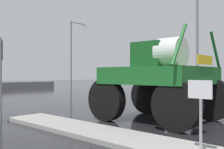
# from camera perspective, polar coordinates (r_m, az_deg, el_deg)

# --- Properties ---
(ground_plane) EXTENTS (120.00, 120.00, 0.00)m
(ground_plane) POSITION_cam_1_polar(r_m,az_deg,el_deg) (22.77, -18.97, -5.10)
(ground_plane) COLOR black
(median_island) EXTENTS (1.72, 9.69, 0.15)m
(median_island) POSITION_cam_1_polar(r_m,az_deg,el_deg) (9.22, -3.32, -12.20)
(median_island) COLOR gray
(median_island) RESTS_ON ground
(lane_arrow_sign) EXTENTS (0.07, 0.60, 1.74)m
(lane_arrow_sign) POSITION_cam_1_polar(r_m,az_deg,el_deg) (6.73, 18.30, -5.78)
(lane_arrow_sign) COLOR #99999E
(lane_arrow_sign) RESTS_ON median_island
(oversize_sprayer) EXTENTS (4.35, 5.34, 3.88)m
(oversize_sprayer) POSITION_cam_1_polar(r_m,az_deg,el_deg) (11.88, 10.04, -0.87)
(oversize_sprayer) COLOR black
(oversize_sprayer) RESTS_ON ground
(traffic_signal_near_right) EXTENTS (0.24, 0.54, 4.00)m
(traffic_signal_near_right) POSITION_cam_1_polar(r_m,az_deg,el_deg) (18.56, 5.88, 2.77)
(traffic_signal_near_right) COLOR slate
(traffic_signal_near_right) RESTS_ON ground
(streetlight_near_right) EXTENTS (1.85, 0.24, 9.17)m
(streetlight_near_right) POSITION_cam_1_polar(r_m,az_deg,el_deg) (20.96, 17.86, 8.26)
(streetlight_near_right) COLOR slate
(streetlight_near_right) RESTS_ON ground
(streetlight_far_right) EXTENTS (2.34, 0.24, 8.25)m
(streetlight_far_right) POSITION_cam_1_polar(r_m,az_deg,el_deg) (31.50, -8.45, 4.74)
(streetlight_far_right) COLOR slate
(streetlight_far_right) RESTS_ON ground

